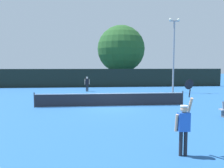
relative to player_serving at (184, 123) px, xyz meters
name	(u,v)px	position (x,y,z in m)	size (l,w,h in m)	color
ground_plane	(111,106)	(-1.58, 9.36, -1.11)	(120.00, 120.00, 0.00)	#235693
tennis_net	(111,99)	(-1.58, 9.36, -0.60)	(10.90, 0.08, 1.07)	#232328
perimeter_fence	(101,78)	(-1.58, 24.19, 0.13)	(34.20, 0.12, 2.48)	black
player_serving	(184,123)	(0.00, 0.00, 0.00)	(0.67, 0.40, 2.52)	blue
player_receiving	(87,83)	(-3.42, 19.03, -0.10)	(0.57, 0.24, 1.65)	black
tennis_ball	(123,98)	(-0.13, 12.91, -1.08)	(0.07, 0.07, 0.07)	#CCE033
light_pole	(174,51)	(5.94, 17.15, 3.43)	(1.18, 0.28, 7.96)	gray
large_tree	(121,49)	(1.93, 30.13, 4.47)	(7.62, 7.62, 9.40)	brown
parked_car_near	(80,78)	(-4.83, 31.48, -0.33)	(1.92, 4.20, 1.69)	red
parked_car_mid	(108,79)	(-0.15, 29.68, -0.33)	(2.21, 4.33, 1.69)	black
parked_car_far	(155,78)	(8.23, 32.48, -0.33)	(2.11, 4.29, 1.69)	white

